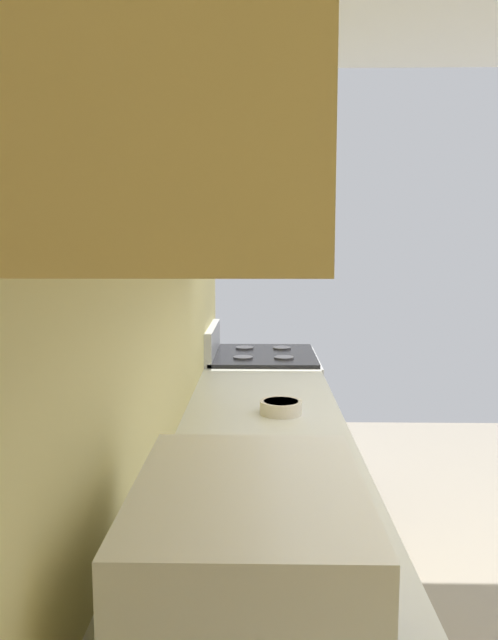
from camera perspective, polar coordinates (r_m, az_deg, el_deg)
The scene contains 5 objects.
wall_back at distance 1.91m, azimuth -9.77°, elevation -0.13°, with size 4.34×0.12×2.65m, color #E3D485.
upper_cabinets at distance 1.51m, azimuth -4.32°, elevation 20.35°, with size 2.44×0.33×0.72m.
oven_range at distance 3.70m, azimuth 1.30°, elevation -10.06°, with size 0.72×0.64×1.08m.
microwave at distance 1.11m, azimuth 0.14°, elevation -21.37°, with size 0.51×0.39×0.27m.
bowl at distance 2.43m, azimuth 2.99°, elevation -8.00°, with size 0.17×0.17×0.05m.
Camera 1 is at (-1.86, 1.14, 1.57)m, focal length 34.57 mm.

